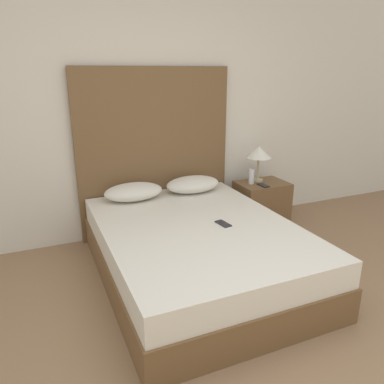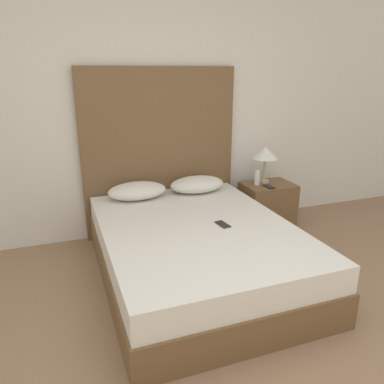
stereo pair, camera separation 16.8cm
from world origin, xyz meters
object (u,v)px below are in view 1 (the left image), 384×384
bed (197,251)px  nightstand (261,204)px  phone_on_bed (223,224)px  phone_on_nightstand (263,185)px  table_lamp (259,153)px

bed → nightstand: size_ratio=3.80×
nightstand → phone_on_bed: bearing=-138.6°
bed → phone_on_nightstand: size_ratio=13.70×
bed → phone_on_bed: bearing=-22.5°
phone_on_nightstand → nightstand: bearing=59.7°
phone_on_bed → table_lamp: (0.91, 0.90, 0.34)m
phone_on_bed → nightstand: size_ratio=0.29×
table_lamp → phone_on_bed: bearing=-135.4°
phone_on_bed → nightstand: nightstand is taller
bed → phone_on_bed: phone_on_bed is taller
nightstand → phone_on_nightstand: 0.28m
table_lamp → nightstand: bearing=-79.6°
nightstand → phone_on_nightstand: size_ratio=3.61×
phone_on_bed → nightstand: 1.25m
table_lamp → phone_on_nightstand: size_ratio=2.61×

